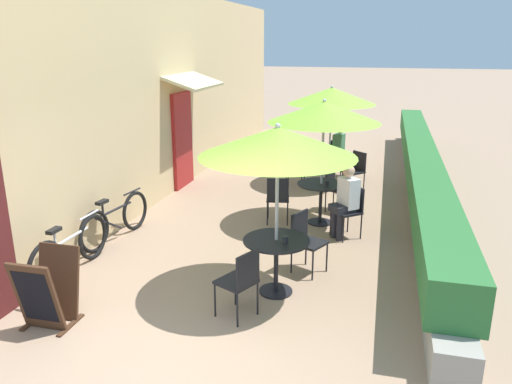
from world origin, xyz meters
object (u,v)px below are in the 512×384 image
at_px(cafe_chair_mid_right, 350,207).
at_px(bicycle_second, 115,220).
at_px(cafe_chair_near_left, 305,237).
at_px(cafe_chair_far_left, 296,163).
at_px(patio_umbrella_near, 278,142).
at_px(menu_board, 48,290).
at_px(cafe_chair_far_right, 355,168).
at_px(bicycle_leaning, 70,250).
at_px(seated_patron_far_back, 341,148).
at_px(coffee_cup_near, 285,239).
at_px(patio_table_mid, 321,193).
at_px(cafe_chair_near_right, 241,278).
at_px(patio_umbrella_far, 332,96).
at_px(patio_umbrella_mid, 324,112).
at_px(cafe_chair_far_back, 336,155).
at_px(seated_patron_mid_right, 345,199).
at_px(patio_table_near, 276,253).
at_px(cafe_chair_mid_back, 335,185).
at_px(cafe_chair_mid_left, 278,196).
at_px(coffee_cup_far, 334,150).
at_px(coffee_cup_mid, 327,183).

distance_m(cafe_chair_mid_right, bicycle_second, 3.89).
relative_size(cafe_chair_near_left, cafe_chair_far_left, 1.00).
bearing_deg(patio_umbrella_near, menu_board, -149.34).
xyz_separation_m(cafe_chair_far_right, bicycle_leaning, (-3.60, -5.12, -0.16)).
xyz_separation_m(patio_umbrella_near, seated_patron_far_back, (0.25, 6.13, -1.32)).
height_order(coffee_cup_near, patio_table_mid, coffee_cup_near).
relative_size(cafe_chair_near_right, cafe_chair_far_left, 1.00).
relative_size(cafe_chair_mid_right, patio_umbrella_far, 0.39).
relative_size(patio_umbrella_mid, cafe_chair_mid_right, 2.57).
xyz_separation_m(coffee_cup_near, bicycle_second, (-3.07, 1.17, -0.43)).
xyz_separation_m(cafe_chair_near_right, cafe_chair_far_back, (0.40, 6.88, 0.00)).
distance_m(patio_umbrella_near, cafe_chair_mid_right, 2.78).
relative_size(cafe_chair_near_left, seated_patron_mid_right, 0.70).
distance_m(cafe_chair_far_right, bicycle_leaning, 6.26).
xyz_separation_m(patio_table_near, cafe_chair_mid_back, (0.40, 3.50, -0.05)).
height_order(coffee_cup_near, cafe_chair_far_left, cafe_chair_far_left).
bearing_deg(bicycle_leaning, cafe_chair_far_right, 56.31).
bearing_deg(patio_table_mid, cafe_chair_mid_left, -163.31).
height_order(patio_umbrella_near, cafe_chair_near_right, patio_umbrella_near).
xyz_separation_m(cafe_chair_near_right, cafe_chair_mid_right, (1.04, 2.94, 0.00)).
relative_size(patio_umbrella_far, cafe_chair_far_back, 2.57).
height_order(coffee_cup_far, menu_board, menu_board).
height_order(coffee_cup_far, bicycle_second, coffee_cup_far).
bearing_deg(cafe_chair_far_back, patio_umbrella_near, 10.40).
relative_size(patio_table_near, patio_table_mid, 1.00).
height_order(patio_table_near, cafe_chair_near_left, cafe_chair_near_left).
relative_size(coffee_cup_near, patio_table_mid, 0.10).
xyz_separation_m(cafe_chair_near_left, patio_table_mid, (-0.04, 2.02, 0.05)).
bearing_deg(patio_umbrella_far, cafe_chair_mid_right, -77.18).
bearing_deg(bicycle_second, cafe_chair_mid_left, 38.01).
height_order(coffee_cup_near, cafe_chair_far_right, cafe_chair_far_right).
bearing_deg(patio_umbrella_far, seated_patron_far_back, 75.65).
distance_m(cafe_chair_far_left, seated_patron_far_back, 1.40).
xyz_separation_m(coffee_cup_mid, bicycle_second, (-3.26, -1.58, -0.43)).
distance_m(cafe_chair_far_back, coffee_cup_far, 0.80).
height_order(patio_umbrella_near, bicycle_leaning, patio_umbrella_near).
bearing_deg(patio_table_mid, cafe_chair_far_right, 77.93).
xyz_separation_m(cafe_chair_mid_right, cafe_chair_far_right, (-0.10, 2.71, 0.00)).
relative_size(cafe_chair_far_left, cafe_chair_far_right, 1.00).
bearing_deg(patio_table_mid, bicycle_second, -152.35).
relative_size(cafe_chair_mid_left, bicycle_second, 0.50).
xyz_separation_m(coffee_cup_near, coffee_cup_mid, (0.20, 2.74, 0.00)).
relative_size(patio_umbrella_mid, cafe_chair_mid_left, 2.57).
height_order(seated_patron_mid_right, cafe_chair_far_right, seated_patron_mid_right).
distance_m(cafe_chair_near_right, menu_board, 2.22).
relative_size(cafe_chair_mid_right, cafe_chair_far_left, 1.00).
relative_size(patio_umbrella_near, cafe_chair_mid_back, 2.57).
height_order(cafe_chair_near_left, cafe_chair_mid_left, same).
relative_size(cafe_chair_near_left, bicycle_leaning, 0.49).
distance_m(patio_table_mid, patio_umbrella_far, 3.01).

